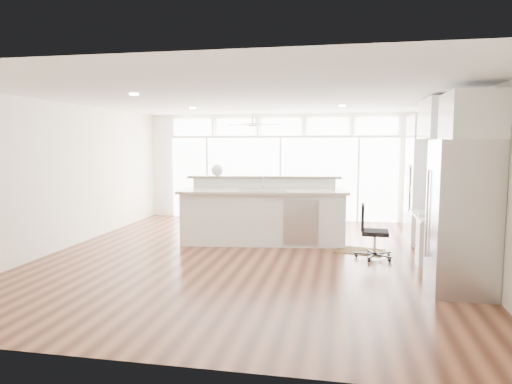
# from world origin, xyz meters

# --- Properties ---
(floor) EXTENTS (7.00, 8.00, 0.02)m
(floor) POSITION_xyz_m (0.00, 0.00, -0.01)
(floor) COLOR #4A2516
(floor) RESTS_ON ground
(ceiling) EXTENTS (7.00, 8.00, 0.02)m
(ceiling) POSITION_xyz_m (0.00, 0.00, 2.70)
(ceiling) COLOR white
(ceiling) RESTS_ON wall_back
(wall_back) EXTENTS (7.00, 0.04, 2.70)m
(wall_back) POSITION_xyz_m (0.00, 4.00, 1.35)
(wall_back) COLOR white
(wall_back) RESTS_ON floor
(wall_front) EXTENTS (7.00, 0.04, 2.70)m
(wall_front) POSITION_xyz_m (0.00, -4.00, 1.35)
(wall_front) COLOR white
(wall_front) RESTS_ON floor
(wall_left) EXTENTS (0.04, 8.00, 2.70)m
(wall_left) POSITION_xyz_m (-3.50, 0.00, 1.35)
(wall_left) COLOR white
(wall_left) RESTS_ON floor
(wall_right) EXTENTS (0.04, 8.00, 2.70)m
(wall_right) POSITION_xyz_m (3.50, 0.00, 1.35)
(wall_right) COLOR white
(wall_right) RESTS_ON floor
(glass_wall) EXTENTS (5.80, 0.06, 2.08)m
(glass_wall) POSITION_xyz_m (0.00, 3.94, 1.05)
(glass_wall) COLOR white
(glass_wall) RESTS_ON wall_back
(transom_row) EXTENTS (5.90, 0.06, 0.40)m
(transom_row) POSITION_xyz_m (0.00, 3.94, 2.38)
(transom_row) COLOR white
(transom_row) RESTS_ON wall_back
(desk_window) EXTENTS (0.04, 0.85, 0.85)m
(desk_window) POSITION_xyz_m (3.46, 0.30, 1.55)
(desk_window) COLOR white
(desk_window) RESTS_ON wall_right
(ceiling_fan) EXTENTS (1.16, 1.16, 0.32)m
(ceiling_fan) POSITION_xyz_m (-0.50, 2.80, 2.48)
(ceiling_fan) COLOR silver
(ceiling_fan) RESTS_ON ceiling
(recessed_lights) EXTENTS (3.40, 3.00, 0.02)m
(recessed_lights) POSITION_xyz_m (0.00, 0.20, 2.68)
(recessed_lights) COLOR white
(recessed_lights) RESTS_ON ceiling
(oven_cabinet) EXTENTS (0.64, 1.20, 2.50)m
(oven_cabinet) POSITION_xyz_m (3.17, 1.80, 1.25)
(oven_cabinet) COLOR white
(oven_cabinet) RESTS_ON floor
(desk_nook) EXTENTS (0.72, 1.30, 0.76)m
(desk_nook) POSITION_xyz_m (3.13, 0.30, 0.38)
(desk_nook) COLOR white
(desk_nook) RESTS_ON floor
(upper_cabinets) EXTENTS (0.64, 1.30, 0.64)m
(upper_cabinets) POSITION_xyz_m (3.17, 0.30, 2.35)
(upper_cabinets) COLOR white
(upper_cabinets) RESTS_ON wall_right
(refrigerator) EXTENTS (0.76, 0.90, 2.00)m
(refrigerator) POSITION_xyz_m (3.11, -1.35, 1.00)
(refrigerator) COLOR #AEAEB3
(refrigerator) RESTS_ON floor
(fridge_cabinet) EXTENTS (0.64, 0.90, 0.60)m
(fridge_cabinet) POSITION_xyz_m (3.17, -1.35, 2.30)
(fridge_cabinet) COLOR white
(fridge_cabinet) RESTS_ON wall_right
(framed_photos) EXTENTS (0.06, 0.22, 0.80)m
(framed_photos) POSITION_xyz_m (3.46, 0.92, 1.40)
(framed_photos) COLOR black
(framed_photos) RESTS_ON wall_right
(kitchen_island) EXTENTS (3.38, 1.63, 1.29)m
(kitchen_island) POSITION_xyz_m (0.04, 1.06, 0.65)
(kitchen_island) COLOR white
(kitchen_island) RESTS_ON floor
(rug) EXTENTS (0.96, 0.79, 0.01)m
(rug) POSITION_xyz_m (1.90, 0.71, 0.01)
(rug) COLOR #372711
(rug) RESTS_ON floor
(office_chair) EXTENTS (0.49, 0.46, 0.92)m
(office_chair) POSITION_xyz_m (2.13, 0.23, 0.46)
(office_chair) COLOR black
(office_chair) RESTS_ON floor
(fishbowl) EXTENTS (0.29, 0.29, 0.24)m
(fishbowl) POSITION_xyz_m (-0.95, 1.34, 1.41)
(fishbowl) COLOR silver
(fishbowl) RESTS_ON kitchen_island
(monitor) EXTENTS (0.10, 0.48, 0.40)m
(monitor) POSITION_xyz_m (3.05, 0.30, 0.96)
(monitor) COLOR black
(monitor) RESTS_ON desk_nook
(keyboard) EXTENTS (0.13, 0.32, 0.02)m
(keyboard) POSITION_xyz_m (2.88, 0.30, 0.77)
(keyboard) COLOR silver
(keyboard) RESTS_ON desk_nook
(potted_plant) EXTENTS (0.26, 0.28, 0.21)m
(potted_plant) POSITION_xyz_m (3.17, 1.80, 2.60)
(potted_plant) COLOR #2A6029
(potted_plant) RESTS_ON oven_cabinet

